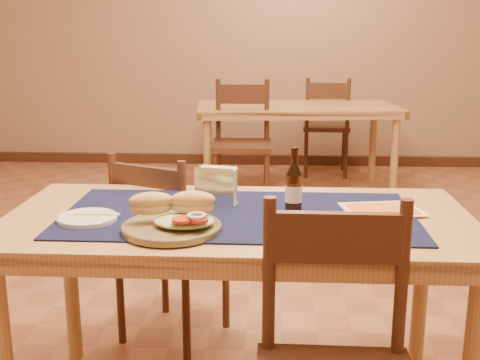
# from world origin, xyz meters

# --- Properties ---
(room) EXTENTS (6.04, 7.04, 2.84)m
(room) POSITION_xyz_m (0.00, 0.00, 1.40)
(room) COLOR #955F41
(room) RESTS_ON ground
(main_table) EXTENTS (1.60, 0.80, 0.75)m
(main_table) POSITION_xyz_m (0.00, -0.80, 0.67)
(main_table) COLOR tan
(main_table) RESTS_ON ground
(placemat) EXTENTS (1.20, 0.60, 0.01)m
(placemat) POSITION_xyz_m (0.00, -0.80, 0.75)
(placemat) COLOR #0F1538
(placemat) RESTS_ON main_table
(baseboard) EXTENTS (6.00, 7.00, 0.10)m
(baseboard) POSITION_xyz_m (0.00, 0.00, 0.05)
(baseboard) COLOR #402317
(baseboard) RESTS_ON ground
(back_table) EXTENTS (1.78, 1.02, 0.75)m
(back_table) POSITION_xyz_m (0.32, 2.44, 0.67)
(back_table) COLOR tan
(back_table) RESTS_ON ground
(chair_main_far) EXTENTS (0.53, 0.53, 0.87)m
(chair_main_far) POSITION_xyz_m (-0.34, -0.29, 0.45)
(chair_main_far) COLOR #402317
(chair_main_far) RESTS_ON ground
(chair_back_near) EXTENTS (0.47, 0.47, 1.00)m
(chair_back_near) POSITION_xyz_m (-0.13, 1.93, 0.52)
(chair_back_near) COLOR #402317
(chair_back_near) RESTS_ON ground
(chair_back_far) EXTENTS (0.46, 0.46, 0.95)m
(chair_back_far) POSITION_xyz_m (0.63, 3.02, 0.49)
(chair_back_far) COLOR #402317
(chair_back_far) RESTS_ON ground
(sandwich_plate) EXTENTS (0.31, 0.31, 0.12)m
(sandwich_plate) POSITION_xyz_m (-0.19, -0.99, 0.79)
(sandwich_plate) COLOR brown
(sandwich_plate) RESTS_ON placemat
(side_plate) EXTENTS (0.20, 0.20, 0.02)m
(side_plate) POSITION_xyz_m (-0.49, -0.90, 0.76)
(side_plate) COLOR silver
(side_plate) RESTS_ON placemat
(fork) EXTENTS (0.15, 0.03, 0.00)m
(fork) POSITION_xyz_m (-0.45, -0.89, 0.77)
(fork) COLOR #97E27C
(fork) RESTS_ON side_plate
(beer_bottle) EXTENTS (0.06, 0.06, 0.23)m
(beer_bottle) POSITION_xyz_m (0.19, -0.77, 0.84)
(beer_bottle) COLOR #4D240D
(beer_bottle) RESTS_ON placemat
(napkin_holder) EXTENTS (0.16, 0.09, 0.14)m
(napkin_holder) POSITION_xyz_m (-0.09, -0.69, 0.82)
(napkin_holder) COLOR silver
(napkin_holder) RESTS_ON placemat
(menu_card) EXTENTS (0.29, 0.24, 0.01)m
(menu_card) POSITION_xyz_m (0.50, -0.73, 0.76)
(menu_card) COLOR #FFE7C0
(menu_card) RESTS_ON placemat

